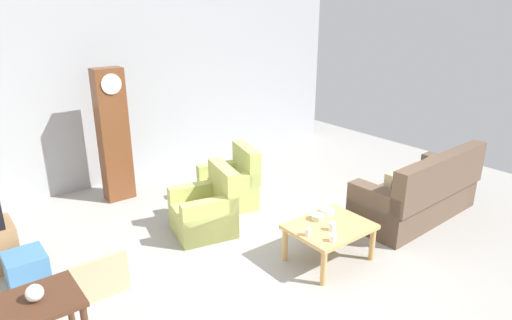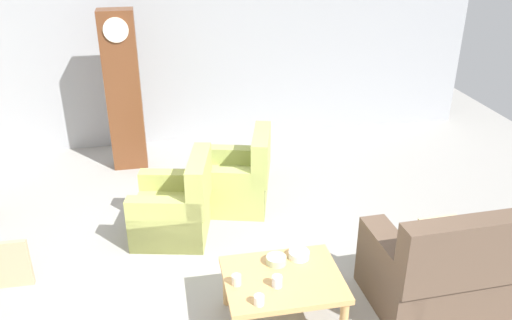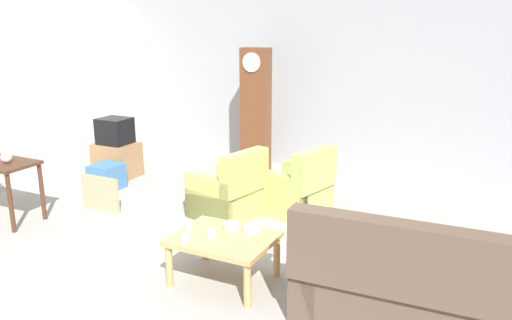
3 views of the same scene
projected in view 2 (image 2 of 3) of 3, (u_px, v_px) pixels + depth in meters
name	position (u px, v px, depth m)	size (l,w,h in m)	color
ground_plane	(230.00, 286.00, 4.95)	(10.40, 10.40, 0.00)	#999691
garage_door_wall	(190.00, 33.00, 7.45)	(8.40, 0.16, 3.20)	#9EA0A5
couch_floral	(489.00, 263.00, 4.69)	(2.13, 0.95, 1.04)	brown
armchair_olive_near	(176.00, 210.00, 5.60)	(0.94, 0.91, 0.92)	tan
armchair_olive_far	(238.00, 181.00, 6.18)	(0.96, 0.94, 0.92)	#A9B35E
coffee_table_wood	(283.00, 284.00, 4.35)	(0.96, 0.76, 0.47)	tan
grandfather_clock	(124.00, 92.00, 6.82)	(0.44, 0.30, 2.09)	brown
cup_white_porcelain	(259.00, 300.00, 4.00)	(0.08, 0.08, 0.08)	white
cup_blue_rimmed	(277.00, 281.00, 4.19)	(0.08, 0.08, 0.09)	silver
cup_cream_tall	(236.00, 280.00, 4.21)	(0.08, 0.08, 0.09)	beige
bowl_white_stacked	(299.00, 254.00, 4.54)	(0.18, 0.18, 0.06)	white
bowl_shallow_green	(276.00, 260.00, 4.47)	(0.17, 0.17, 0.07)	#B2C69E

